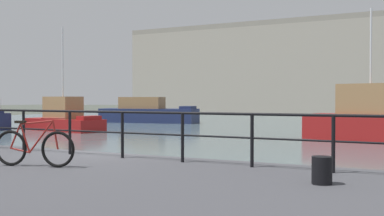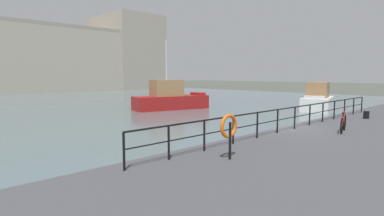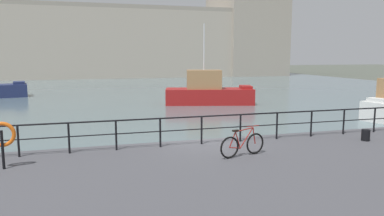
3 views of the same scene
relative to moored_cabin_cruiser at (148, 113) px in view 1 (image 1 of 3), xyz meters
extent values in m
plane|color=#4C5147|center=(14.50, -24.92, -0.86)|extent=(240.00, 240.00, 0.00)
cube|color=slate|center=(14.50, 5.28, -0.86)|extent=(80.00, 60.00, 0.01)
cube|color=#A89E8E|center=(14.50, 33.00, 5.12)|extent=(67.35, 15.09, 11.96)
cube|color=gray|center=(14.50, 25.76, 11.45)|extent=(67.35, 0.60, 0.70)
cube|color=navy|center=(0.08, 0.01, -0.24)|extent=(8.88, 3.79, 1.22)
cube|color=#997047|center=(-0.55, -0.09, 0.88)|extent=(4.01, 2.33, 1.02)
cube|color=navy|center=(3.65, 0.61, 0.49)|extent=(1.30, 1.83, 0.24)
cube|color=maroon|center=(0.76, -11.29, -0.46)|extent=(6.31, 3.14, 0.79)
cube|color=#997047|center=(0.68, -11.27, 0.65)|extent=(2.66, 1.88, 1.44)
cube|color=maroon|center=(3.25, -11.77, 0.05)|extent=(0.98, 1.54, 0.24)
cylinder|color=silver|center=(0.68, -11.27, 3.64)|extent=(0.10, 0.10, 4.54)
cube|color=maroon|center=(19.86, -9.98, -0.21)|extent=(7.54, 4.02, 1.29)
cube|color=#997047|center=(19.41, -9.87, 1.20)|extent=(3.19, 2.55, 1.54)
cylinder|color=silver|center=(19.41, -9.87, 3.84)|extent=(0.10, 0.10, 3.75)
cylinder|color=black|center=(12.68, -25.67, 0.40)|extent=(0.07, 0.07, 1.05)
cylinder|color=black|center=(14.24, -25.67, 0.40)|extent=(0.07, 0.07, 1.05)
cylinder|color=black|center=(15.81, -25.67, 0.40)|extent=(0.07, 0.07, 1.05)
cylinder|color=black|center=(17.37, -25.67, 0.40)|extent=(0.07, 0.07, 1.05)
cylinder|color=black|center=(18.94, -25.67, 0.40)|extent=(0.07, 0.07, 1.05)
cylinder|color=black|center=(20.50, -25.67, 0.40)|extent=(0.07, 0.07, 1.05)
cylinder|color=black|center=(14.24, -25.67, 0.92)|extent=(18.78, 0.06, 0.06)
cylinder|color=black|center=(14.24, -25.67, 0.45)|extent=(18.78, 0.04, 0.04)
torus|color=black|center=(15.56, -27.47, 0.23)|extent=(0.71, 0.23, 0.72)
torus|color=black|center=(14.54, -27.73, 0.23)|extent=(0.71, 0.23, 0.72)
cylinder|color=maroon|center=(15.20, -27.56, 0.47)|extent=(0.54, 0.17, 0.66)
cylinder|color=maroon|center=(14.85, -27.65, 0.44)|extent=(0.24, 0.09, 0.58)
cylinder|color=maroon|center=(15.11, -27.59, 0.76)|extent=(0.71, 0.21, 0.11)
cylinder|color=maroon|center=(14.74, -27.68, 0.19)|extent=(0.43, 0.14, 0.12)
cylinder|color=maroon|center=(14.65, -27.70, 0.48)|extent=(0.26, 0.10, 0.51)
cylinder|color=maroon|center=(15.51, -27.49, 0.51)|extent=(0.14, 0.07, 0.57)
cube|color=black|center=(14.76, -27.67, 0.76)|extent=(0.24, 0.14, 0.05)
cylinder|color=maroon|center=(15.46, -27.50, 0.84)|extent=(0.51, 0.15, 0.02)
cylinder|color=black|center=(20.55, -26.90, 0.09)|extent=(0.32, 0.32, 0.44)
camera|label=1|loc=(22.08, -34.36, 1.23)|focal=43.48mm
camera|label=2|loc=(0.43, -32.83, 2.45)|focal=29.31mm
camera|label=3|loc=(10.27, -38.26, 3.17)|focal=33.83mm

